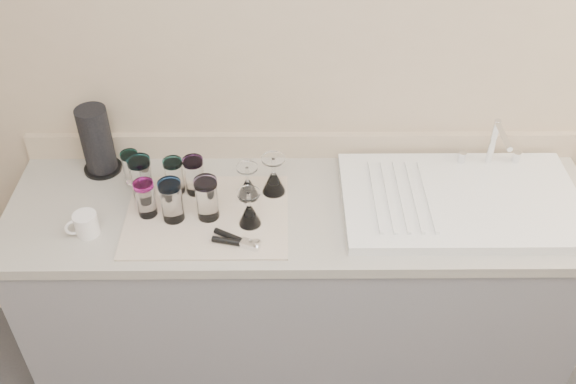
{
  "coord_description": "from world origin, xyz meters",
  "views": [
    {
      "loc": [
        -0.06,
        -0.48,
        2.37
      ],
      "look_at": [
        -0.05,
        1.15,
        1.0
      ],
      "focal_mm": 40.0,
      "sensor_mm": 36.0,
      "label": 1
    }
  ],
  "objects_px": {
    "can_opener": "(237,241)",
    "tumbler_magenta": "(146,198)",
    "goblet_back_left": "(248,187)",
    "tumbler_teal": "(141,177)",
    "tumbler_extra": "(131,167)",
    "sink_unit": "(461,199)",
    "paper_towel_roll": "(97,141)",
    "goblet_front_left": "(249,213)",
    "tumbler_cyan": "(174,176)",
    "tumbler_blue": "(172,200)",
    "tumbler_lavender": "(207,198)",
    "tumbler_purple": "(194,175)",
    "goblet_back_right": "(274,180)",
    "white_mug": "(85,224)"
  },
  "relations": [
    {
      "from": "can_opener",
      "to": "tumbler_magenta",
      "type": "bearing_deg",
      "value": 154.75
    },
    {
      "from": "tumbler_magenta",
      "to": "can_opener",
      "type": "height_order",
      "value": "tumbler_magenta"
    },
    {
      "from": "goblet_back_left",
      "to": "can_opener",
      "type": "bearing_deg",
      "value": -96.94
    },
    {
      "from": "tumbler_teal",
      "to": "tumbler_extra",
      "type": "relative_size",
      "value": 1.27
    },
    {
      "from": "sink_unit",
      "to": "goblet_back_left",
      "type": "distance_m",
      "value": 0.74
    },
    {
      "from": "paper_towel_roll",
      "to": "goblet_front_left",
      "type": "bearing_deg",
      "value": -28.89
    },
    {
      "from": "tumbler_magenta",
      "to": "tumbler_cyan",
      "type": "bearing_deg",
      "value": 56.1
    },
    {
      "from": "tumbler_cyan",
      "to": "tumbler_blue",
      "type": "distance_m",
      "value": 0.14
    },
    {
      "from": "goblet_front_left",
      "to": "tumbler_magenta",
      "type": "bearing_deg",
      "value": 171.7
    },
    {
      "from": "tumbler_extra",
      "to": "goblet_back_left",
      "type": "bearing_deg",
      "value": -12.32
    },
    {
      "from": "tumbler_cyan",
      "to": "paper_towel_roll",
      "type": "distance_m",
      "value": 0.33
    },
    {
      "from": "tumbler_lavender",
      "to": "can_opener",
      "type": "relative_size",
      "value": 0.95
    },
    {
      "from": "tumbler_teal",
      "to": "paper_towel_roll",
      "type": "relative_size",
      "value": 0.6
    },
    {
      "from": "can_opener",
      "to": "tumbler_lavender",
      "type": "bearing_deg",
      "value": 127.75
    },
    {
      "from": "tumbler_lavender",
      "to": "paper_towel_roll",
      "type": "distance_m",
      "value": 0.5
    },
    {
      "from": "sink_unit",
      "to": "tumbler_extra",
      "type": "relative_size",
      "value": 6.65
    },
    {
      "from": "tumbler_purple",
      "to": "tumbler_magenta",
      "type": "xyz_separation_m",
      "value": [
        -0.15,
        -0.12,
        -0.0
      ]
    },
    {
      "from": "tumbler_extra",
      "to": "paper_towel_roll",
      "type": "bearing_deg",
      "value": 148.71
    },
    {
      "from": "tumbler_purple",
      "to": "goblet_back_left",
      "type": "distance_m",
      "value": 0.19
    },
    {
      "from": "goblet_back_left",
      "to": "tumbler_extra",
      "type": "bearing_deg",
      "value": 167.68
    },
    {
      "from": "tumbler_blue",
      "to": "tumbler_lavender",
      "type": "distance_m",
      "value": 0.12
    },
    {
      "from": "tumbler_cyan",
      "to": "goblet_front_left",
      "type": "relative_size",
      "value": 1.0
    },
    {
      "from": "goblet_front_left",
      "to": "goblet_back_right",
      "type": "bearing_deg",
      "value": 64.93
    },
    {
      "from": "paper_towel_roll",
      "to": "tumbler_blue",
      "type": "bearing_deg",
      "value": -43.0
    },
    {
      "from": "tumbler_lavender",
      "to": "paper_towel_roll",
      "type": "bearing_deg",
      "value": 146.95
    },
    {
      "from": "tumbler_purple",
      "to": "goblet_back_left",
      "type": "xyz_separation_m",
      "value": [
        0.19,
        -0.03,
        -0.03
      ]
    },
    {
      "from": "tumbler_extra",
      "to": "goblet_back_left",
      "type": "relative_size",
      "value": 0.93
    },
    {
      "from": "tumbler_extra",
      "to": "goblet_front_left",
      "type": "height_order",
      "value": "goblet_front_left"
    },
    {
      "from": "tumbler_purple",
      "to": "paper_towel_roll",
      "type": "height_order",
      "value": "paper_towel_roll"
    },
    {
      "from": "goblet_front_left",
      "to": "white_mug",
      "type": "relative_size",
      "value": 1.14
    },
    {
      "from": "goblet_back_left",
      "to": "can_opener",
      "type": "xyz_separation_m",
      "value": [
        -0.03,
        -0.23,
        -0.03
      ]
    },
    {
      "from": "tumbler_magenta",
      "to": "tumbler_extra",
      "type": "height_order",
      "value": "tumbler_magenta"
    },
    {
      "from": "sink_unit",
      "to": "can_opener",
      "type": "relative_size",
      "value": 5.05
    },
    {
      "from": "tumbler_teal",
      "to": "tumbler_blue",
      "type": "distance_m",
      "value": 0.17
    },
    {
      "from": "tumbler_purple",
      "to": "goblet_back_right",
      "type": "xyz_separation_m",
      "value": [
        0.28,
        -0.0,
        -0.02
      ]
    },
    {
      "from": "tumbler_magenta",
      "to": "goblet_back_left",
      "type": "xyz_separation_m",
      "value": [
        0.34,
        0.09,
        -0.02
      ]
    },
    {
      "from": "goblet_back_left",
      "to": "white_mug",
      "type": "relative_size",
      "value": 1.12
    },
    {
      "from": "sink_unit",
      "to": "goblet_front_left",
      "type": "xyz_separation_m",
      "value": [
        -0.73,
        -0.1,
        0.03
      ]
    },
    {
      "from": "goblet_back_left",
      "to": "can_opener",
      "type": "height_order",
      "value": "goblet_back_left"
    },
    {
      "from": "tumbler_extra",
      "to": "goblet_back_left",
      "type": "xyz_separation_m",
      "value": [
        0.42,
        -0.09,
        -0.02
      ]
    },
    {
      "from": "tumbler_magenta",
      "to": "tumbler_lavender",
      "type": "relative_size",
      "value": 0.87
    },
    {
      "from": "tumbler_blue",
      "to": "goblet_back_right",
      "type": "distance_m",
      "value": 0.36
    },
    {
      "from": "tumbler_magenta",
      "to": "can_opener",
      "type": "distance_m",
      "value": 0.35
    },
    {
      "from": "tumbler_teal",
      "to": "tumbler_purple",
      "type": "distance_m",
      "value": 0.18
    },
    {
      "from": "tumbler_teal",
      "to": "tumbler_extra",
      "type": "bearing_deg",
      "value": 122.98
    },
    {
      "from": "white_mug",
      "to": "paper_towel_roll",
      "type": "distance_m",
      "value": 0.36
    },
    {
      "from": "goblet_back_left",
      "to": "goblet_back_right",
      "type": "xyz_separation_m",
      "value": [
        0.09,
        0.03,
        0.01
      ]
    },
    {
      "from": "tumbler_magenta",
      "to": "goblet_back_right",
      "type": "bearing_deg",
      "value": 15.23
    },
    {
      "from": "tumbler_teal",
      "to": "tumbler_cyan",
      "type": "height_order",
      "value": "tumbler_teal"
    },
    {
      "from": "sink_unit",
      "to": "tumbler_cyan",
      "type": "xyz_separation_m",
      "value": [
        -1.0,
        0.07,
        0.06
      ]
    }
  ]
}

